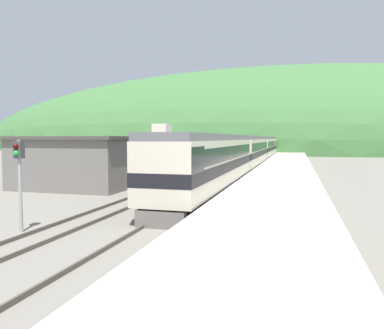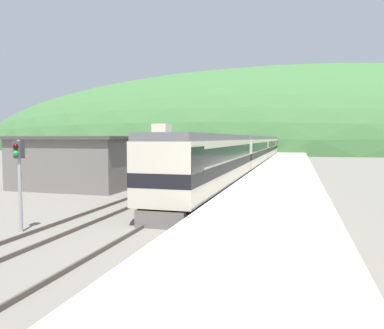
{
  "view_description": "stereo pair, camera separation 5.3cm",
  "coord_description": "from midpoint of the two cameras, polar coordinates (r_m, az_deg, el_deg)",
  "views": [
    {
      "loc": [
        5.64,
        2.63,
        3.92
      ],
      "look_at": [
        0.06,
        22.55,
        2.46
      ],
      "focal_mm": 35.0,
      "sensor_mm": 36.0,
      "label": 1
    },
    {
      "loc": [
        5.69,
        2.65,
        3.92
      ],
      "look_at": [
        0.06,
        22.55,
        2.46
      ],
      "focal_mm": 35.0,
      "sensor_mm": 36.0,
      "label": 2
    }
  ],
  "objects": [
    {
      "name": "carriage_third",
      "position": [
        67.22,
        10.97,
        2.55
      ],
      "size": [
        2.93,
        20.06,
        4.18
      ],
      "color": "black",
      "rests_on": "ground"
    },
    {
      "name": "track_main",
      "position": [
        67.71,
        10.97,
        0.71
      ],
      "size": [
        1.52,
        180.0,
        0.16
      ],
      "color": "#4C443D",
      "rests_on": "ground"
    },
    {
      "name": "express_train_lead_car",
      "position": [
        25.44,
        2.89,
        0.34
      ],
      "size": [
        2.94,
        20.27,
        4.54
      ],
      "color": "black",
      "rests_on": "ground"
    },
    {
      "name": "carriage_second",
      "position": [
        46.4,
        8.78,
        1.95
      ],
      "size": [
        2.93,
        20.06,
        4.18
      ],
      "color": "black",
      "rests_on": "ground"
    },
    {
      "name": "siding_train",
      "position": [
        50.66,
        4.81,
        1.67
      ],
      "size": [
        2.9,
        30.0,
        3.56
      ],
      "color": "black",
      "rests_on": "ground"
    },
    {
      "name": "track_siding",
      "position": [
        68.16,
        7.63,
        0.77
      ],
      "size": [
        1.52,
        180.0,
        0.16
      ],
      "color": "#4C443D",
      "rests_on": "ground"
    },
    {
      "name": "carriage_fifth",
      "position": [
        108.99,
        12.83,
        3.06
      ],
      "size": [
        2.93,
        20.06,
        4.18
      ],
      "color": "black",
      "rests_on": "ground"
    },
    {
      "name": "distant_hills",
      "position": [
        135.69,
        13.41,
        2.27
      ],
      "size": [
        236.59,
        106.47,
        55.36
      ],
      "color": "#3D6B38",
      "rests_on": "ground"
    },
    {
      "name": "carriage_fourth",
      "position": [
        88.09,
        12.12,
        2.87
      ],
      "size": [
        2.93,
        20.06,
        4.18
      ],
      "color": "black",
      "rests_on": "ground"
    },
    {
      "name": "station_shed",
      "position": [
        30.25,
        -17.55,
        0.3
      ],
      "size": [
        9.19,
        5.57,
        4.06
      ],
      "color": "slate",
      "rests_on": "ground"
    },
    {
      "name": "platform",
      "position": [
        47.5,
        14.29,
        -0.3
      ],
      "size": [
        5.73,
        140.0,
        0.87
      ],
      "color": "#B2A893",
      "rests_on": "ground"
    },
    {
      "name": "signal_post_siding",
      "position": [
        17.01,
        -24.79,
        -0.23
      ],
      "size": [
        0.36,
        0.42,
        3.85
      ],
      "color": "#9E9EA3",
      "rests_on": "ground"
    }
  ]
}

